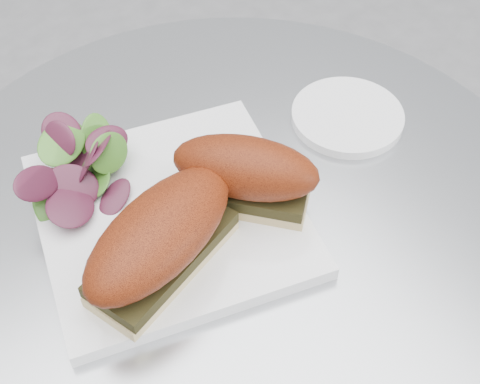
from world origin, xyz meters
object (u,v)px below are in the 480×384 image
object	(u,v)px
plate	(169,214)
saucer	(347,116)
sandwich_left	(160,239)
sandwich_right	(245,174)

from	to	relation	value
plate	saucer	world-z (taller)	plate
sandwich_left	sandwich_right	size ratio (longest dim) A/B	1.29
sandwich_right	sandwich_left	bearing A→B (deg)	-121.09
sandwich_right	saucer	size ratio (longest dim) A/B	1.15
sandwich_right	plate	bearing A→B (deg)	-159.26
plate	sandwich_right	size ratio (longest dim) A/B	1.70
sandwich_left	sandwich_right	distance (m)	0.11
plate	sandwich_left	size ratio (longest dim) A/B	1.31
sandwich_left	saucer	xyz separation A→B (m)	(0.29, 0.07, -0.05)
plate	saucer	size ratio (longest dim) A/B	1.95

